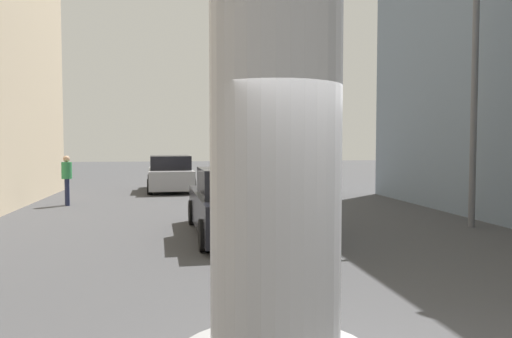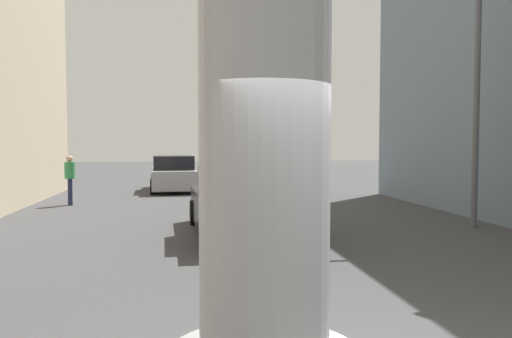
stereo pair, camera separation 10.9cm
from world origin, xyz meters
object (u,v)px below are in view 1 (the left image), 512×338
object	(u,v)px
car_lead	(239,205)
pedestrian_far_left	(67,176)
street_lamp	(459,64)
car_far	(170,174)

from	to	relation	value
car_lead	pedestrian_far_left	xyz separation A→B (m)	(-5.08, 6.37, 0.29)
street_lamp	car_lead	bearing A→B (deg)	-177.82
street_lamp	car_lead	world-z (taller)	street_lamp
street_lamp	car_far	xyz separation A→B (m)	(-7.20, 10.92, -3.33)
car_lead	pedestrian_far_left	world-z (taller)	pedestrian_far_left
car_far	street_lamp	bearing A→B (deg)	-56.59
car_lead	car_far	bearing A→B (deg)	98.57
pedestrian_far_left	street_lamp	bearing A→B (deg)	-30.13
pedestrian_far_left	car_lead	bearing A→B (deg)	-51.39
street_lamp	car_lead	size ratio (longest dim) A/B	1.41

